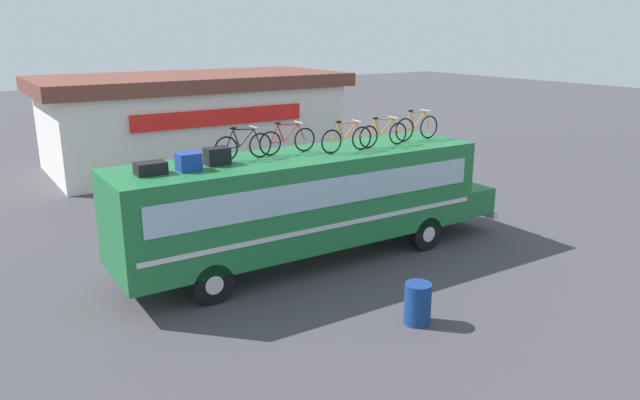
# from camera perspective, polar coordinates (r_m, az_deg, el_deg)

# --- Properties ---
(ground_plane) EXTENTS (120.00, 120.00, 0.00)m
(ground_plane) POSITION_cam_1_polar(r_m,az_deg,el_deg) (17.04, -1.56, -5.84)
(ground_plane) COLOR #423F44
(bus) EXTENTS (11.77, 2.63, 3.08)m
(bus) POSITION_cam_1_polar(r_m,az_deg,el_deg) (16.57, -0.98, 0.15)
(bus) COLOR #1E6B38
(bus) RESTS_ON ground
(luggage_bag_1) EXTENTS (0.70, 0.46, 0.29)m
(luggage_bag_1) POSITION_cam_1_polar(r_m,az_deg,el_deg) (14.40, -15.82, 2.93)
(luggage_bag_1) COLOR black
(luggage_bag_1) RESTS_ON bus
(luggage_bag_2) EXTENTS (0.53, 0.46, 0.42)m
(luggage_bag_2) POSITION_cam_1_polar(r_m,az_deg,el_deg) (14.57, -12.40, 3.57)
(luggage_bag_2) COLOR #193899
(luggage_bag_2) RESTS_ON bus
(luggage_bag_3) EXTENTS (0.59, 0.43, 0.43)m
(luggage_bag_3) POSITION_cam_1_polar(r_m,az_deg,el_deg) (15.09, -9.76, 4.14)
(luggage_bag_3) COLOR black
(luggage_bag_3) RESTS_ON bus
(rooftop_bicycle_1) EXTENTS (1.62, 0.44, 0.87)m
(rooftop_bicycle_1) POSITION_cam_1_polar(r_m,az_deg,el_deg) (15.57, -7.32, 5.15)
(rooftop_bicycle_1) COLOR black
(rooftop_bicycle_1) RESTS_ON bus
(rooftop_bicycle_2) EXTENTS (1.73, 0.44, 0.87)m
(rooftop_bicycle_2) POSITION_cam_1_polar(r_m,az_deg,el_deg) (16.25, -3.11, 5.71)
(rooftop_bicycle_2) COLOR black
(rooftop_bicycle_2) RESTS_ON bus
(rooftop_bicycle_3) EXTENTS (1.67, 0.44, 0.88)m
(rooftop_bicycle_3) POSITION_cam_1_polar(r_m,az_deg,el_deg) (16.48, 2.55, 5.86)
(rooftop_bicycle_3) COLOR black
(rooftop_bicycle_3) RESTS_ON bus
(rooftop_bicycle_4) EXTENTS (1.72, 0.44, 0.86)m
(rooftop_bicycle_4) POSITION_cam_1_polar(r_m,az_deg,el_deg) (17.37, 6.04, 6.29)
(rooftop_bicycle_4) COLOR black
(rooftop_bicycle_4) RESTS_ON bus
(rooftop_bicycle_5) EXTENTS (1.68, 0.44, 0.93)m
(rooftop_bicycle_5) POSITION_cam_1_polar(r_m,az_deg,el_deg) (18.54, 9.19, 6.85)
(rooftop_bicycle_5) COLOR black
(rooftop_bicycle_5) RESTS_ON bus
(roadside_building) EXTENTS (14.25, 6.90, 4.30)m
(roadside_building) POSITION_cam_1_polar(r_m,az_deg,el_deg) (29.84, -11.93, 7.58)
(roadside_building) COLOR silver
(roadside_building) RESTS_ON ground
(trash_bin) EXTENTS (0.60, 0.60, 0.94)m
(trash_bin) POSITION_cam_1_polar(r_m,az_deg,el_deg) (13.61, 9.27, -9.69)
(trash_bin) COLOR navy
(trash_bin) RESTS_ON ground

